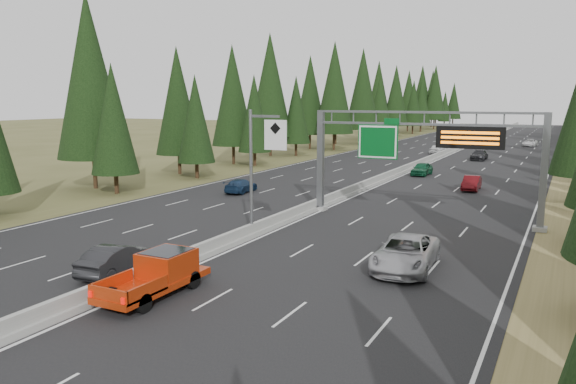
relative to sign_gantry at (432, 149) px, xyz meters
The scene contains 18 objects.
road 46.29m from the sign_gantry, 101.18° to the left, with size 32.00×260.00×0.08m, color black.
shoulder_right 46.28m from the sign_gantry, 78.86° to the left, with size 3.60×260.00×0.06m, color olive.
shoulder_left 52.70m from the sign_gantry, 120.63° to the left, with size 3.60×260.00×0.06m, color #454721.
median_barrier 46.25m from the sign_gantry, 101.18° to the left, with size 0.70×260.00×0.85m.
sign_gantry is the anchor object (origin of this frame).
hov_sign_pole 12.96m from the sign_gantry, 130.04° to the right, with size 2.80×0.50×8.00m.
tree_row_left 50.52m from the sign_gantry, 127.95° to the left, with size 12.37×243.35×18.89m.
silver_minivan 13.06m from the sign_gantry, 82.59° to the right, with size 2.79×6.05×1.68m, color #A4A4A9.
red_pickup 22.37m from the sign_gantry, 109.11° to the right, with size 2.04×5.72×1.86m.
car_ahead_green 25.70m from the sign_gantry, 104.78° to the left, with size 1.75×4.35×1.48m, color #124F2F.
car_ahead_dkred 16.45m from the sign_gantry, 88.44° to the left, with size 1.45×4.16×1.37m, color #550C10.
car_ahead_dkgrey 45.27m from the sign_gantry, 93.94° to the left, with size 2.01×4.95×1.44m, color black.
car_ahead_white 74.39m from the sign_gantry, 88.66° to the left, with size 2.22×4.82×1.34m, color silver.
car_ahead_far 102.65m from the sign_gantry, 94.15° to the left, with size 1.89×4.69×1.60m, color black.
car_onc_near 22.85m from the sign_gantry, 119.59° to the right, with size 1.58×4.52×1.49m, color black.
car_onc_blue 19.75m from the sign_gantry, 166.10° to the left, with size 1.78×4.38×1.27m, color #152C4C.
car_onc_white 52.80m from the sign_gantry, 101.42° to the left, with size 1.84×4.58×1.56m, color silver.
car_onc_far 49.12m from the sign_gantry, 111.41° to the left, with size 2.58×5.60×1.56m, color black.
Camera 1 is at (17.70, -4.83, 8.66)m, focal length 35.00 mm.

